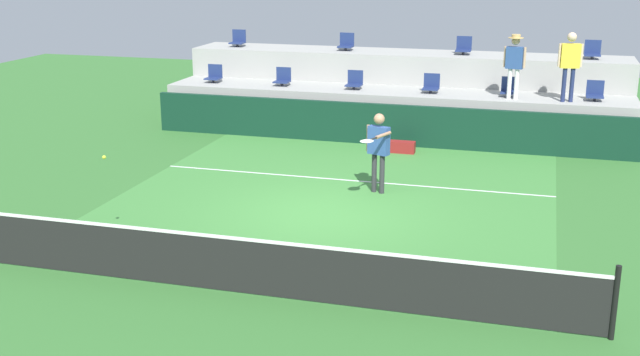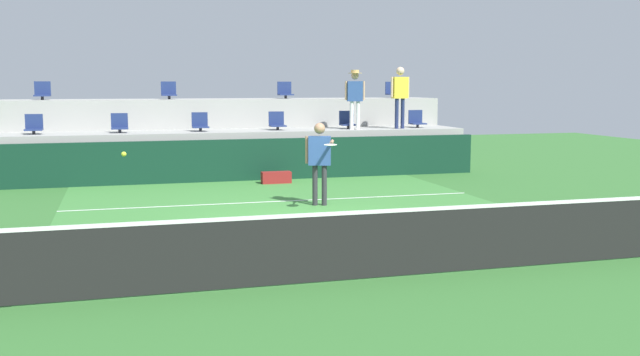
# 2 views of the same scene
# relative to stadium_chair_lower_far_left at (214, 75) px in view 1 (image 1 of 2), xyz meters

# --- Properties ---
(ground_plane) EXTENTS (40.00, 40.00, 0.00)m
(ground_plane) POSITION_rel_stadium_chair_lower_far_left_xyz_m (5.37, -7.23, -1.46)
(ground_plane) COLOR #336B2D
(court_inner_paint) EXTENTS (9.00, 10.00, 0.01)m
(court_inner_paint) POSITION_rel_stadium_chair_lower_far_left_xyz_m (5.37, -6.23, -1.46)
(court_inner_paint) COLOR #3D7F38
(court_inner_paint) RESTS_ON ground_plane
(court_service_line) EXTENTS (9.00, 0.06, 0.00)m
(court_service_line) POSITION_rel_stadium_chair_lower_far_left_xyz_m (5.37, -4.83, -1.46)
(court_service_line) COLOR white
(court_service_line) RESTS_ON ground_plane
(tennis_net) EXTENTS (10.48, 0.08, 1.07)m
(tennis_net) POSITION_rel_stadium_chair_lower_far_left_xyz_m (5.37, -11.23, -0.97)
(tennis_net) COLOR black
(tennis_net) RESTS_ON ground_plane
(sponsor_backboard) EXTENTS (13.00, 0.16, 1.10)m
(sponsor_backboard) POSITION_rel_stadium_chair_lower_far_left_xyz_m (5.37, -1.23, -0.91)
(sponsor_backboard) COLOR #0F3323
(sponsor_backboard) RESTS_ON ground_plane
(seating_tier_lower) EXTENTS (13.00, 1.80, 1.25)m
(seating_tier_lower) POSITION_rel_stadium_chair_lower_far_left_xyz_m (5.37, 0.07, -0.84)
(seating_tier_lower) COLOR #9E9E99
(seating_tier_lower) RESTS_ON ground_plane
(seating_tier_upper) EXTENTS (13.00, 1.80, 2.10)m
(seating_tier_upper) POSITION_rel_stadium_chair_lower_far_left_xyz_m (5.37, 1.87, -0.41)
(seating_tier_upper) COLOR #9E9E99
(seating_tier_upper) RESTS_ON ground_plane
(stadium_chair_lower_far_left) EXTENTS (0.44, 0.40, 0.52)m
(stadium_chair_lower_far_left) POSITION_rel_stadium_chair_lower_far_left_xyz_m (0.00, 0.00, 0.00)
(stadium_chair_lower_far_left) COLOR #2D2D33
(stadium_chair_lower_far_left) RESTS_ON seating_tier_lower
(stadium_chair_lower_left) EXTENTS (0.44, 0.40, 0.52)m
(stadium_chair_lower_left) POSITION_rel_stadium_chair_lower_far_left_xyz_m (2.14, 0.00, 0.00)
(stadium_chair_lower_left) COLOR #2D2D33
(stadium_chair_lower_left) RESTS_ON seating_tier_lower
(stadium_chair_lower_mid_left) EXTENTS (0.44, 0.40, 0.52)m
(stadium_chair_lower_mid_left) POSITION_rel_stadium_chair_lower_far_left_xyz_m (4.28, 0.00, 0.00)
(stadium_chair_lower_mid_left) COLOR #2D2D33
(stadium_chair_lower_mid_left) RESTS_ON seating_tier_lower
(stadium_chair_lower_mid_right) EXTENTS (0.44, 0.40, 0.52)m
(stadium_chair_lower_mid_right) POSITION_rel_stadium_chair_lower_far_left_xyz_m (6.45, 0.00, 0.00)
(stadium_chair_lower_mid_right) COLOR #2D2D33
(stadium_chair_lower_mid_right) RESTS_ON seating_tier_lower
(stadium_chair_lower_right) EXTENTS (0.44, 0.40, 0.52)m
(stadium_chair_lower_right) POSITION_rel_stadium_chair_lower_far_left_xyz_m (8.55, 0.00, 0.00)
(stadium_chair_lower_right) COLOR #2D2D33
(stadium_chair_lower_right) RESTS_ON seating_tier_lower
(stadium_chair_lower_far_right) EXTENTS (0.44, 0.40, 0.52)m
(stadium_chair_lower_far_right) POSITION_rel_stadium_chair_lower_far_left_xyz_m (10.73, 0.00, 0.00)
(stadium_chair_lower_far_right) COLOR #2D2D33
(stadium_chair_lower_far_right) RESTS_ON seating_tier_lower
(stadium_chair_upper_far_left) EXTENTS (0.44, 0.40, 0.52)m
(stadium_chair_upper_far_left) POSITION_rel_stadium_chair_lower_far_left_xyz_m (0.08, 1.80, 0.85)
(stadium_chair_upper_far_left) COLOR #2D2D33
(stadium_chair_upper_far_left) RESTS_ON seating_tier_upper
(stadium_chair_upper_left) EXTENTS (0.44, 0.40, 0.52)m
(stadium_chair_upper_left) POSITION_rel_stadium_chair_lower_far_left_xyz_m (3.58, 1.80, 0.85)
(stadium_chair_upper_left) COLOR #2D2D33
(stadium_chair_upper_left) RESTS_ON seating_tier_upper
(stadium_chair_upper_right) EXTENTS (0.44, 0.40, 0.52)m
(stadium_chair_upper_right) POSITION_rel_stadium_chair_lower_far_left_xyz_m (7.10, 1.80, 0.85)
(stadium_chair_upper_right) COLOR #2D2D33
(stadium_chair_upper_right) RESTS_ON seating_tier_upper
(stadium_chair_upper_far_right) EXTENTS (0.44, 0.40, 0.52)m
(stadium_chair_upper_far_right) POSITION_rel_stadium_chair_lower_far_left_xyz_m (10.67, 1.80, 0.85)
(stadium_chair_upper_far_right) COLOR #2D2D33
(stadium_chair_upper_far_right) RESTS_ON seating_tier_upper
(tennis_player) EXTENTS (0.58, 1.31, 1.74)m
(tennis_player) POSITION_rel_stadium_chair_lower_far_left_xyz_m (6.14, -5.58, -0.39)
(tennis_player) COLOR #2D2D33
(tennis_player) RESTS_ON ground_plane
(spectator_with_hat) EXTENTS (0.58, 0.46, 1.69)m
(spectator_with_hat) POSITION_rel_stadium_chair_lower_far_left_xyz_m (8.65, -0.38, 0.82)
(spectator_with_hat) COLOR white
(spectator_with_hat) RESTS_ON seating_tier_lower
(spectator_in_grey) EXTENTS (0.62, 0.27, 1.79)m
(spectator_in_grey) POSITION_rel_stadium_chair_lower_far_left_xyz_m (10.03, -0.38, 0.87)
(spectator_in_grey) COLOR navy
(spectator_in_grey) RESTS_ON seating_tier_lower
(tennis_ball) EXTENTS (0.07, 0.07, 0.07)m
(tennis_ball) POSITION_rel_stadium_chair_lower_far_left_xyz_m (2.18, -9.88, 0.13)
(tennis_ball) COLOR #CCE033
(equipment_bag) EXTENTS (0.76, 0.28, 0.30)m
(equipment_bag) POSITION_rel_stadium_chair_lower_far_left_xyz_m (5.99, -1.98, -1.31)
(equipment_bag) COLOR maroon
(equipment_bag) RESTS_ON ground_plane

